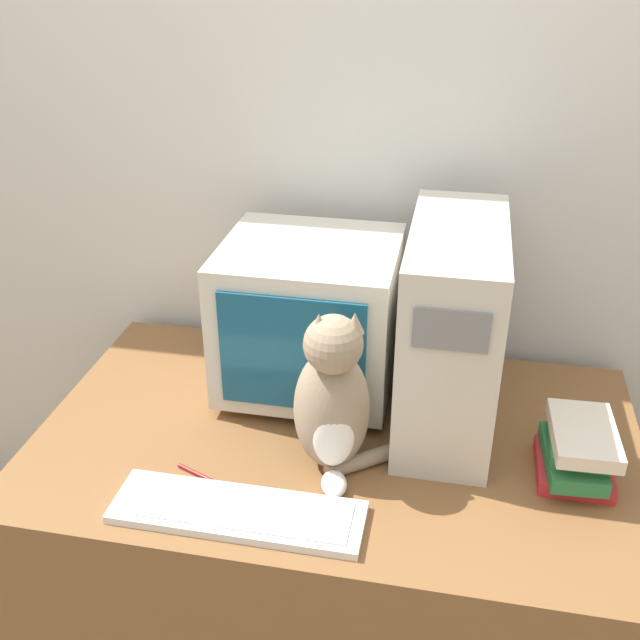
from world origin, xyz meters
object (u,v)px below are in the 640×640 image
(cat, at_px, (333,402))
(pen, at_px, (205,477))
(computer_tower, at_px, (451,328))
(book_stack, at_px, (577,452))
(crt_monitor, at_px, (310,317))
(keyboard, at_px, (238,512))

(cat, distance_m, pen, 0.31)
(computer_tower, distance_m, book_stack, 0.36)
(computer_tower, xyz_separation_m, book_stack, (0.28, -0.16, -0.17))
(crt_monitor, bearing_deg, pen, -110.13)
(book_stack, bearing_deg, keyboard, -158.85)
(crt_monitor, relative_size, computer_tower, 0.83)
(computer_tower, bearing_deg, cat, -133.68)
(crt_monitor, height_order, pen, crt_monitor)
(cat, height_order, pen, cat)
(computer_tower, bearing_deg, keyboard, -131.94)
(crt_monitor, xyz_separation_m, book_stack, (0.61, -0.23, -0.13))
(computer_tower, xyz_separation_m, pen, (-0.47, -0.33, -0.23))
(crt_monitor, bearing_deg, book_stack, -20.43)
(book_stack, xyz_separation_m, pen, (-0.75, -0.16, -0.06))
(keyboard, bearing_deg, pen, 137.51)
(crt_monitor, height_order, computer_tower, computer_tower)
(cat, xyz_separation_m, pen, (-0.25, -0.09, -0.16))
(computer_tower, distance_m, keyboard, 0.60)
(cat, relative_size, pen, 2.77)
(pen, bearing_deg, computer_tower, 34.54)
(cat, height_order, book_stack, cat)
(pen, bearing_deg, cat, 20.50)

